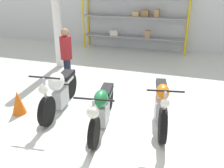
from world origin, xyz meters
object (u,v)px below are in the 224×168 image
at_px(motorcycle_green, 102,107).
at_px(person_browsing, 66,53).
at_px(shelving_rack, 133,16).
at_px(motorcycle_white, 59,90).
at_px(traffic_cone, 18,102).
at_px(motorcycle_orange, 161,103).

xyz_separation_m(motorcycle_green, person_browsing, (-1.68, 1.75, 0.53)).
distance_m(shelving_rack, motorcycle_white, 5.88).
bearing_deg(traffic_cone, shelving_rack, 79.39).
bearing_deg(shelving_rack, person_browsing, -100.99).
distance_m(shelving_rack, traffic_cone, 6.47).
bearing_deg(shelving_rack, motorcycle_orange, -70.89).
height_order(shelving_rack, motorcycle_white, shelving_rack).
relative_size(motorcycle_green, person_browsing, 1.26).
bearing_deg(motorcycle_white, traffic_cone, -66.06).
distance_m(motorcycle_white, motorcycle_green, 1.25).
relative_size(motorcycle_orange, traffic_cone, 3.71).
bearing_deg(shelving_rack, traffic_cone, -100.61).
relative_size(motorcycle_white, traffic_cone, 3.70).
bearing_deg(traffic_cone, motorcycle_green, 2.56).
bearing_deg(traffic_cone, person_browsing, 80.31).
relative_size(shelving_rack, motorcycle_green, 2.15).
bearing_deg(motorcycle_white, motorcycle_orange, 87.25).
height_order(person_browsing, traffic_cone, person_browsing).
bearing_deg(motorcycle_green, motorcycle_orange, 106.88).
height_order(motorcycle_white, motorcycle_green, motorcycle_white).
xyz_separation_m(person_browsing, traffic_cone, (-0.31, -1.84, -0.69)).
bearing_deg(motorcycle_white, person_browsing, -166.45).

